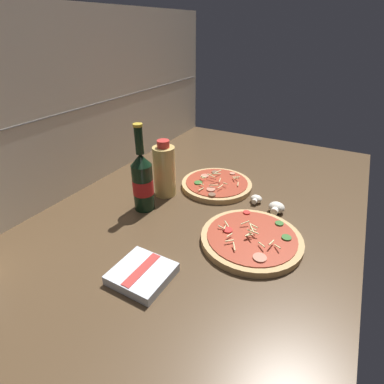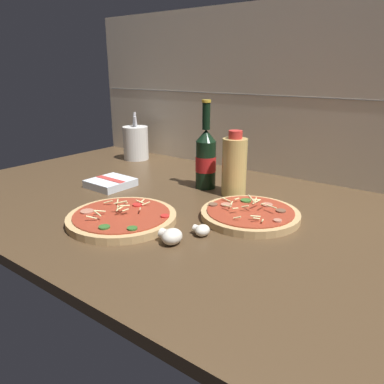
{
  "view_description": "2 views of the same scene",
  "coord_description": "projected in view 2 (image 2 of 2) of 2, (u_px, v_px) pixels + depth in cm",
  "views": [
    {
      "loc": [
        -69.94,
        -34.5,
        53.7
      ],
      "look_at": [
        -1.47,
        2.81,
        10.24
      ],
      "focal_mm": 28.0,
      "sensor_mm": 36.0,
      "label": 1
    },
    {
      "loc": [
        59.86,
        -76.19,
        38.97
      ],
      "look_at": [
        3.39,
        -1.45,
        7.85
      ],
      "focal_mm": 35.0,
      "sensor_mm": 36.0,
      "label": 2
    }
  ],
  "objects": [
    {
      "name": "tile_backsplash",
      "position": [
        266.0,
        95.0,
        1.29
      ],
      "size": [
        160.0,
        1.13,
        60.0
      ],
      "color": "beige",
      "rests_on": "ground"
    },
    {
      "name": "pizza_far",
      "position": [
        250.0,
        214.0,
        0.95
      ],
      "size": [
        25.14,
        25.14,
        5.82
      ],
      "color": "tan",
      "rests_on": "counter_slab"
    },
    {
      "name": "mushroom_left",
      "position": [
        202.0,
        230.0,
        0.85
      ],
      "size": [
        3.96,
        3.77,
        2.64
      ],
      "color": "white",
      "rests_on": "counter_slab"
    },
    {
      "name": "dish_towel",
      "position": [
        112.0,
        183.0,
        1.21
      ],
      "size": [
        12.6,
        12.98,
        2.56
      ],
      "color": "silver",
      "rests_on": "counter_slab"
    },
    {
      "name": "counter_slab",
      "position": [
        185.0,
        211.0,
        1.04
      ],
      "size": [
        160.0,
        90.0,
        2.5
      ],
      "color": "#4C3823",
      "rests_on": "ground"
    },
    {
      "name": "mushroom_right",
      "position": [
        171.0,
        236.0,
        0.81
      ],
      "size": [
        5.24,
        4.99,
        3.5
      ],
      "color": "white",
      "rests_on": "counter_slab"
    },
    {
      "name": "beer_bottle",
      "position": [
        206.0,
        158.0,
        1.17
      ],
      "size": [
        6.44,
        6.44,
        27.48
      ],
      "color": "black",
      "rests_on": "counter_slab"
    },
    {
      "name": "pizza_near",
      "position": [
        122.0,
        218.0,
        0.93
      ],
      "size": [
        27.16,
        27.16,
        5.48
      ],
      "color": "tan",
      "rests_on": "counter_slab"
    },
    {
      "name": "utensil_crock",
      "position": [
        136.0,
        143.0,
        1.55
      ],
      "size": [
        10.31,
        10.31,
        19.48
      ],
      "color": "silver",
      "rests_on": "counter_slab"
    },
    {
      "name": "oil_bottle",
      "position": [
        234.0,
        166.0,
        1.1
      ],
      "size": [
        7.34,
        7.34,
        19.43
      ],
      "color": "#D6B766",
      "rests_on": "counter_slab"
    }
  ]
}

